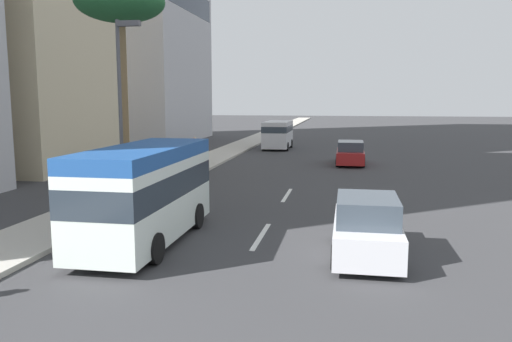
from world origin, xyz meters
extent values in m
plane|color=#38383A|center=(31.50, 0.00, 0.00)|extent=(198.00, 198.00, 0.00)
cube|color=#B2ADA3|center=(31.50, 6.91, 0.07)|extent=(162.00, 2.70, 0.15)
cube|color=silver|center=(12.52, 0.00, 0.01)|extent=(3.20, 0.16, 0.01)
cube|color=silver|center=(19.60, 0.00, 0.01)|extent=(3.20, 0.16, 0.01)
cube|color=silver|center=(11.26, 3.30, 1.36)|extent=(6.59, 2.13, 2.25)
cube|color=#1E4C93|center=(11.26, 3.30, 2.70)|extent=(6.59, 2.13, 0.43)
cube|color=#28333D|center=(11.26, 3.30, 1.79)|extent=(6.61, 2.14, 0.75)
cylinder|color=black|center=(9.35, 2.29, 0.42)|extent=(0.84, 0.26, 0.84)
cylinder|color=black|center=(9.35, 4.32, 0.42)|extent=(0.84, 0.26, 0.84)
cylinder|color=black|center=(13.18, 2.29, 0.42)|extent=(0.84, 0.26, 0.84)
cylinder|color=black|center=(13.18, 4.32, 0.42)|extent=(0.84, 0.26, 0.84)
cube|color=silver|center=(40.89, 3.30, 1.30)|extent=(5.03, 2.09, 2.20)
cube|color=#2D3842|center=(40.89, 3.30, 1.78)|extent=(5.04, 2.09, 0.53)
cylinder|color=black|center=(39.39, 2.31, 0.36)|extent=(0.72, 0.24, 0.72)
cylinder|color=black|center=(39.39, 4.30, 0.36)|extent=(0.72, 0.24, 0.72)
cylinder|color=black|center=(42.40, 2.31, 0.36)|extent=(0.72, 0.24, 0.72)
cylinder|color=black|center=(42.40, 4.30, 0.36)|extent=(0.72, 0.24, 0.72)
cube|color=silver|center=(11.05, -3.19, 0.60)|extent=(4.20, 1.75, 0.84)
cube|color=#38424C|center=(10.84, -3.19, 1.36)|extent=(2.31, 1.61, 0.69)
cylinder|color=black|center=(12.35, -2.39, 0.32)|extent=(0.64, 0.22, 0.64)
cylinder|color=black|center=(12.35, -4.00, 0.32)|extent=(0.64, 0.22, 0.64)
cylinder|color=black|center=(9.74, -2.39, 0.32)|extent=(0.64, 0.22, 0.64)
cylinder|color=black|center=(9.74, -4.00, 0.32)|extent=(0.64, 0.22, 0.64)
cube|color=#A51E1E|center=(31.30, -2.86, 0.56)|extent=(4.57, 1.76, 0.76)
cube|color=#38424C|center=(31.07, -2.86, 1.25)|extent=(2.51, 1.62, 0.62)
cylinder|color=black|center=(32.72, -2.05, 0.32)|extent=(0.64, 0.22, 0.64)
cylinder|color=black|center=(32.72, -3.67, 0.32)|extent=(0.64, 0.22, 0.64)
cylinder|color=black|center=(29.89, -2.05, 0.32)|extent=(0.64, 0.22, 0.64)
cylinder|color=black|center=(29.89, -3.67, 0.32)|extent=(0.64, 0.22, 0.64)
cylinder|color=#333338|center=(25.88, 6.79, 0.58)|extent=(0.14, 0.14, 0.87)
cylinder|color=#333338|center=(26.04, 6.79, 0.58)|extent=(0.14, 0.14, 0.87)
cube|color=#4C8C66|center=(25.96, 6.79, 1.36)|extent=(0.39, 0.35, 0.69)
sphere|color=beige|center=(25.96, 6.79, 1.83)|extent=(0.24, 0.24, 0.24)
cylinder|color=gold|center=(29.79, 7.43, 0.55)|extent=(0.14, 0.14, 0.80)
cylinder|color=gold|center=(29.95, 7.43, 0.55)|extent=(0.14, 0.14, 0.80)
cube|color=navy|center=(29.87, 7.43, 1.26)|extent=(0.31, 0.37, 0.63)
sphere|color=beige|center=(29.87, 7.43, 1.69)|extent=(0.22, 0.22, 0.22)
cylinder|color=brown|center=(18.08, 7.02, 3.99)|extent=(0.40, 0.40, 7.68)
ellipsoid|color=#236033|center=(18.08, 7.02, 8.40)|extent=(3.81, 3.81, 1.71)
cylinder|color=#4C4C51|center=(15.45, 5.96, 3.70)|extent=(0.14, 0.14, 7.10)
cube|color=#4C4C51|center=(15.45, 5.51, 7.10)|extent=(0.24, 0.90, 0.20)
cube|color=#2D3847|center=(47.56, 13.10, 14.03)|extent=(14.54, 0.08, 2.34)
camera|label=1|loc=(-2.92, -2.60, 4.31)|focal=35.74mm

